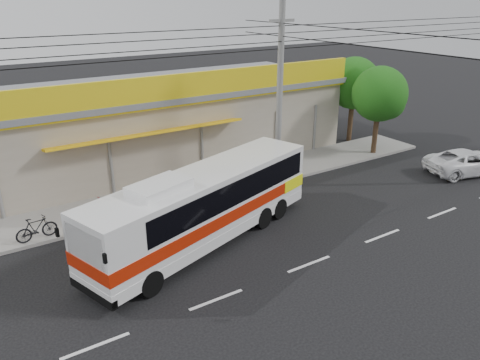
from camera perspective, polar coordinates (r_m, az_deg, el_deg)
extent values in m
plane|color=black|center=(19.55, 3.60, -6.93)|extent=(120.00, 120.00, 0.00)
cube|color=gray|center=(24.10, -4.86, -0.97)|extent=(30.00, 3.20, 0.15)
cube|color=gray|center=(28.27, -10.43, 6.55)|extent=(22.00, 8.00, 4.20)
cube|color=slate|center=(27.77, -10.75, 11.02)|extent=(22.60, 8.60, 0.30)
cube|color=gold|center=(23.97, -6.95, 10.89)|extent=(22.00, 0.24, 1.60)
cube|color=red|center=(23.15, -11.41, 10.24)|extent=(9.00, 0.10, 1.20)
cube|color=#156D13|center=(27.38, 5.64, 12.31)|extent=(2.40, 0.10, 1.10)
cube|color=navy|center=(29.11, 9.92, 12.67)|extent=(2.20, 0.10, 1.10)
cube|color=#EDB20D|center=(23.46, -10.93, 5.64)|extent=(10.00, 1.20, 0.37)
cube|color=silver|center=(18.40, -4.31, -2.95)|extent=(10.90, 5.45, 2.60)
cube|color=#AC1C07|center=(18.53, -4.28, -3.83)|extent=(10.96, 5.50, 0.49)
cube|color=#DFE40C|center=(21.85, 4.08, 0.29)|extent=(2.07, 2.63, 0.54)
cube|color=black|center=(18.59, -3.04, -0.70)|extent=(9.21, 4.93, 0.98)
cube|color=black|center=(15.26, -18.20, -7.94)|extent=(0.74, 1.92, 1.34)
cube|color=silver|center=(16.41, -9.79, -0.84)|extent=(2.43, 1.86, 0.32)
cylinder|color=black|center=(16.14, -10.84, -12.24)|extent=(0.97, 0.56, 0.93)
cylinder|color=black|center=(17.53, -15.22, -9.67)|extent=(0.97, 0.56, 0.93)
cylinder|color=black|center=(20.94, 4.72, -3.47)|extent=(0.97, 0.56, 0.93)
cylinder|color=black|center=(22.03, 0.39, -2.06)|extent=(0.97, 0.56, 0.93)
imported|color=maroon|center=(21.12, -17.41, -3.76)|extent=(1.92, 1.20, 0.95)
imported|color=black|center=(20.49, -23.57, -5.43)|extent=(1.67, 0.62, 0.98)
imported|color=white|center=(28.94, 26.02, 2.02)|extent=(5.20, 3.45, 1.33)
cylinder|color=slate|center=(23.14, 4.83, 9.73)|extent=(0.30, 0.30, 9.13)
cube|color=slate|center=(22.66, 5.13, 18.80)|extent=(1.37, 0.14, 0.14)
cylinder|color=#342415|center=(29.99, 16.16, 5.50)|extent=(0.31, 0.31, 2.77)
sphere|color=#1B4B10|center=(29.43, 16.65, 10.02)|extent=(3.29, 3.29, 3.29)
sphere|color=#1B4B10|center=(29.76, 17.59, 9.01)|extent=(2.08, 2.08, 2.08)
cylinder|color=#342415|center=(32.54, 13.32, 7.10)|extent=(0.32, 0.32, 2.84)
sphere|color=#1B4B10|center=(32.02, 13.71, 11.41)|extent=(3.38, 3.38, 3.38)
sphere|color=#1B4B10|center=(32.32, 14.63, 10.45)|extent=(2.13, 2.13, 2.13)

